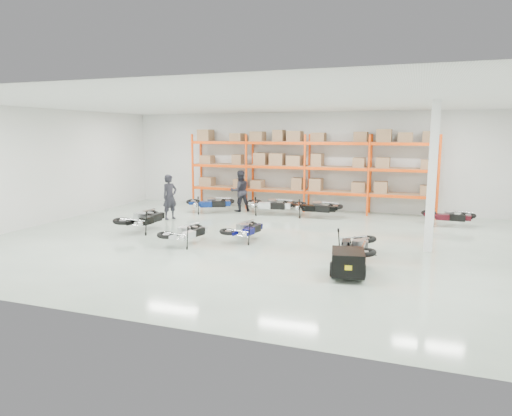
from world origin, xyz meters
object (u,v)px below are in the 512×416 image
at_px(moto_back_a, 210,200).
at_px(person_back, 240,191).
at_px(moto_back_c, 316,204).
at_px(moto_back_d, 448,213).
at_px(moto_silver_left, 186,229).
at_px(person_left, 170,197).
at_px(trailer, 348,262).
at_px(moto_touring_right, 357,242).
at_px(moto_back_b, 271,201).
at_px(moto_blue_centre, 245,226).
at_px(moto_black_far_left, 143,215).

height_order(moto_back_a, person_back, person_back).
height_order(moto_back_c, moto_back_d, moto_back_c).
height_order(moto_silver_left, person_left, person_left).
bearing_deg(person_back, trailer, 87.18).
distance_m(moto_touring_right, moto_back_c, 6.74).
xyz_separation_m(trailer, person_left, (-8.14, 5.45, 0.53)).
distance_m(moto_touring_right, moto_back_d, 6.73).
bearing_deg(moto_back_c, moto_back_d, -87.31).
xyz_separation_m(moto_touring_right, moto_back_b, (-4.53, 6.29, 0.02)).
bearing_deg(person_left, moto_silver_left, -118.33).
bearing_deg(moto_touring_right, moto_back_c, 106.93).
height_order(moto_blue_centre, person_left, person_left).
xyz_separation_m(moto_silver_left, person_left, (-2.73, 3.72, 0.42)).
bearing_deg(moto_back_d, moto_touring_right, 161.27).
bearing_deg(moto_back_a, moto_touring_right, -153.67).
bearing_deg(moto_touring_right, moto_back_b, 120.75).
height_order(trailer, moto_back_a, moto_back_a).
relative_size(moto_silver_left, person_left, 0.90).
bearing_deg(moto_touring_right, moto_back_a, 136.02).
height_order(trailer, person_back, person_back).
relative_size(moto_blue_centre, moto_back_c, 0.86).
height_order(moto_silver_left, trailer, moto_silver_left).
height_order(moto_touring_right, trailer, moto_touring_right).
bearing_deg(moto_blue_centre, person_left, -20.56).
bearing_deg(moto_black_far_left, moto_back_a, -94.95).
distance_m(moto_silver_left, moto_back_c, 6.77).
distance_m(moto_back_b, person_back, 1.67).
height_order(moto_blue_centre, trailer, moto_blue_centre).
height_order(moto_black_far_left, moto_back_b, moto_black_far_left).
height_order(moto_black_far_left, person_left, person_left).
height_order(moto_back_a, moto_back_b, moto_back_b).
distance_m(trailer, moto_back_c, 8.25).
height_order(moto_back_c, person_left, person_left).
relative_size(moto_back_a, moto_back_c, 0.98).
height_order(moto_silver_left, moto_back_a, moto_back_a).
distance_m(moto_blue_centre, moto_back_b, 5.07).
xyz_separation_m(moto_blue_centre, moto_black_far_left, (-4.04, 0.16, 0.10)).
height_order(moto_touring_right, moto_back_b, moto_back_b).
bearing_deg(trailer, moto_back_a, 124.35).
height_order(moto_touring_right, person_back, person_back).
xyz_separation_m(trailer, moto_back_b, (-4.53, 7.88, 0.19)).
bearing_deg(moto_back_d, moto_blue_centre, 131.81).
bearing_deg(person_back, moto_silver_left, 56.85).
xyz_separation_m(moto_blue_centre, person_back, (-2.29, 5.38, 0.43)).
relative_size(moto_back_b, moto_back_c, 1.01).
bearing_deg(moto_silver_left, moto_touring_right, -169.11).
height_order(moto_black_far_left, person_back, person_back).
bearing_deg(moto_silver_left, moto_back_b, -85.83).
distance_m(moto_blue_centre, person_left, 5.05).
bearing_deg(person_back, person_left, 14.72).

